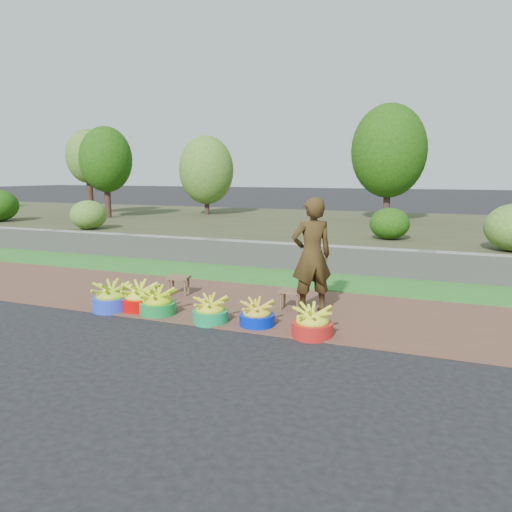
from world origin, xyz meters
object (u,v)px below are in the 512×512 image
at_px(basin_d, 211,311).
at_px(vendor_woman, 312,256).
at_px(basin_e, 257,315).
at_px(basin_b, 140,298).
at_px(basin_c, 158,303).
at_px(basin_a, 112,298).
at_px(stool_right, 291,294).
at_px(stool_left, 179,280).
at_px(basin_f, 312,323).

height_order(basin_d, vendor_woman, vendor_woman).
bearing_deg(basin_e, basin_d, -172.60).
xyz_separation_m(basin_b, vendor_woman, (2.33, 0.80, 0.65)).
xyz_separation_m(basin_c, vendor_woman, (1.97, 0.90, 0.66)).
height_order(basin_a, basin_d, basin_a).
bearing_deg(basin_a, stool_right, 21.90).
xyz_separation_m(basin_a, stool_left, (0.45, 1.13, 0.08)).
relative_size(basin_f, vendor_woman, 0.31).
relative_size(basin_a, stool_right, 1.66).
bearing_deg(basin_f, basin_d, 178.30).
distance_m(basin_f, vendor_woman, 1.23).
distance_m(basin_d, stool_right, 1.26).
height_order(basin_d, stool_right, basin_d).
relative_size(basin_a, basin_f, 1.09).
relative_size(basin_c, stool_right, 1.53).
xyz_separation_m(stool_left, vendor_woman, (2.27, -0.18, 0.57)).
bearing_deg(basin_b, stool_left, 86.52).
bearing_deg(basin_d, basin_e, 7.40).
bearing_deg(stool_right, stool_left, 175.43).
bearing_deg(basin_e, basin_f, -9.11).
height_order(basin_e, basin_f, basin_f).
bearing_deg(basin_d, vendor_woman, 40.51).
height_order(basin_b, vendor_woman, vendor_woman).
bearing_deg(basin_a, basin_b, 20.40).
height_order(basin_b, basin_c, basin_b).
distance_m(basin_a, basin_c, 0.76).
distance_m(basin_b, basin_c, 0.38).
bearing_deg(basin_f, basin_a, 179.18).
xyz_separation_m(basin_b, basin_f, (2.64, -0.19, -0.01)).
relative_size(basin_e, stool_left, 1.18).
xyz_separation_m(basin_a, stool_right, (2.42, 0.97, 0.07)).
bearing_deg(vendor_woman, stool_right, -41.46).
height_order(stool_right, vendor_woman, vendor_woman).
xyz_separation_m(basin_e, stool_right, (0.17, 0.89, 0.10)).
bearing_deg(basin_b, basin_e, -1.96).
xyz_separation_m(basin_b, basin_d, (1.22, -0.15, -0.02)).
relative_size(basin_b, basin_c, 1.07).
xyz_separation_m(basin_b, stool_right, (2.03, 0.83, 0.07)).
distance_m(basin_c, basin_e, 1.49).
xyz_separation_m(basin_c, basin_e, (1.49, 0.04, -0.02)).
xyz_separation_m(basin_a, basin_d, (1.61, -0.00, -0.03)).
distance_m(basin_b, stool_left, 0.99).
xyz_separation_m(basin_b, stool_left, (0.06, 0.98, 0.08)).
height_order(stool_left, vendor_woman, vendor_woman).
height_order(basin_e, stool_left, basin_e).
bearing_deg(stool_left, basin_a, -111.71).
height_order(basin_b, stool_right, basin_b).
height_order(stool_left, stool_right, stool_left).
height_order(basin_a, stool_left, basin_a).
relative_size(basin_b, stool_left, 1.39).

